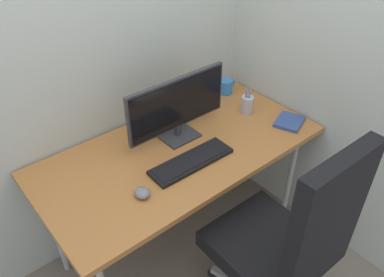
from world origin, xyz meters
The scene contains 11 objects.
ground_plane centered at (0.00, 0.00, 0.00)m, with size 8.00×8.00×0.00m, color slate.
wall_back centered at (0.00, 0.41, 1.40)m, with size 2.63×0.04×2.80m, color #B7C1BC.
wall_side_right centered at (0.80, -0.15, 1.40)m, with size 0.04×1.85×2.80m, color #B7C1BC.
desk centered at (0.00, 0.00, 0.71)m, with size 1.55×0.77×0.76m.
office_chair centered at (0.05, -0.71, 0.63)m, with size 0.59×0.61×1.20m.
monitor centered at (0.06, 0.10, 0.96)m, with size 0.62×0.16×0.36m.
keyboard centered at (-0.03, -0.13, 0.77)m, with size 0.46×0.15×0.02m.
mouse centered at (-0.36, -0.17, 0.78)m, with size 0.07×0.08×0.04m, color slate.
pen_holder centered at (0.54, 0.02, 0.82)m, with size 0.08×0.08×0.19m.
notebook centered at (0.65, -0.22, 0.77)m, with size 0.18×0.14×0.02m, color #334C8C.
coffee_mug centered at (0.61, 0.28, 0.81)m, with size 0.12×0.09×0.09m.
Camera 1 is at (-1.00, -1.29, 2.02)m, focal length 35.74 mm.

